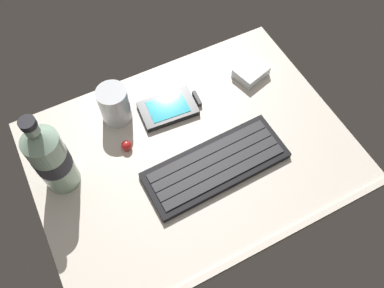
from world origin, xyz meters
TOP-DOWN VIEW (x-y plane):
  - ground_plane at (0.00, -0.23)cm, footprint 64.00×48.00cm
  - keyboard at (2.62, -5.37)cm, footprint 29.32×11.87cm
  - handheld_device at (0.66, 11.49)cm, footprint 13.20×8.50cm
  - juice_cup at (-10.39, 15.19)cm, footprint 6.40×6.40cm
  - water_bottle at (-25.43, 5.98)cm, footprint 6.73×6.73cm
  - charger_block at (21.17, 11.67)cm, footprint 8.24×7.26cm
  - trackball_mouse at (-11.63, 6.78)cm, footprint 2.20×2.20cm

SIDE VIEW (x-z plane):
  - ground_plane at x=0.00cm, z-range -2.39..0.41cm
  - handheld_device at x=0.66cm, z-range -0.02..1.48cm
  - keyboard at x=2.62cm, z-range -0.04..1.66cm
  - trackball_mouse at x=-11.63cm, z-range 0.00..2.20cm
  - charger_block at x=21.17cm, z-range 0.00..2.40cm
  - juice_cup at x=-10.39cm, z-range -0.34..8.16cm
  - water_bottle at x=-25.43cm, z-range -1.39..19.41cm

